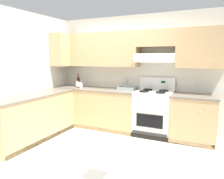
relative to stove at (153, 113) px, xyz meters
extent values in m
plane|color=beige|center=(-0.84, -1.25, -0.48)|extent=(7.04, 7.04, 0.00)
cube|color=slate|center=(-0.32, -1.91, -0.48)|extent=(0.30, 0.30, 0.01)
cube|color=silver|center=(-0.38, 0.37, 0.80)|extent=(4.68, 0.12, 2.55)
cube|color=tan|center=(-1.36, 0.13, 1.32)|extent=(1.92, 0.34, 0.76)
cube|color=tan|center=(0.85, 0.13, 1.32)|extent=(0.91, 0.34, 0.76)
cube|color=tan|center=(0.00, 0.13, 1.53)|extent=(0.80, 0.34, 0.34)
cube|color=white|center=(0.00, 0.09, 1.14)|extent=(0.80, 0.46, 0.17)
cube|color=white|center=(0.00, -0.13, 1.07)|extent=(0.80, 0.03, 0.04)
sphere|color=silver|center=(-1.36, -0.05, 1.06)|extent=(0.02, 0.02, 0.02)
sphere|color=silver|center=(0.60, -0.05, 1.06)|extent=(0.02, 0.02, 0.02)
sphere|color=silver|center=(1.11, -0.05, 1.06)|extent=(0.02, 0.02, 0.02)
cube|color=silver|center=(-0.75, 0.29, 0.60)|extent=(0.08, 0.01, 0.12)
cube|color=silver|center=(-0.75, 0.29, 0.62)|extent=(0.03, 0.00, 0.03)
cube|color=silver|center=(-0.75, 0.29, 0.58)|extent=(0.03, 0.00, 0.03)
cube|color=silver|center=(0.76, 0.29, 0.60)|extent=(0.08, 0.01, 0.12)
cube|color=silver|center=(0.76, 0.29, 0.62)|extent=(0.03, 0.00, 0.03)
cube|color=silver|center=(0.76, 0.29, 0.58)|extent=(0.03, 0.00, 0.03)
cube|color=silver|center=(-2.46, -1.15, 0.80)|extent=(0.12, 4.00, 2.55)
cube|color=tan|center=(-2.22, -0.05, 1.32)|extent=(0.34, 0.64, 0.76)
cube|color=tan|center=(-1.38, -0.01, -0.04)|extent=(1.99, 0.61, 0.87)
cube|color=#756B5B|center=(-1.38, -0.01, 0.41)|extent=(2.01, 0.63, 0.04)
cube|color=tan|center=(0.80, -0.01, -0.04)|extent=(0.82, 0.61, 0.87)
cube|color=#756B5B|center=(0.80, -0.01, 0.41)|extent=(0.85, 0.63, 0.04)
cube|color=black|center=(-0.58, -0.28, -0.43)|extent=(3.54, 0.06, 0.09)
sphere|color=silver|center=(-1.77, -0.33, 0.20)|extent=(0.03, 0.03, 0.03)
sphere|color=silver|center=(0.92, -0.33, 0.20)|extent=(0.03, 0.03, 0.03)
cube|color=tan|center=(-2.09, -1.26, -0.04)|extent=(0.61, 1.89, 0.87)
cube|color=#756B5B|center=(-2.09, -1.26, 0.41)|extent=(0.63, 1.91, 0.04)
cube|color=black|center=(-1.81, -1.26, -0.43)|extent=(0.06, 1.85, 0.09)
cube|color=white|center=(0.00, 0.00, -0.02)|extent=(0.76, 0.58, 0.91)
cube|color=black|center=(0.00, -0.30, -0.10)|extent=(0.53, 0.01, 0.26)
cylinder|color=silver|center=(0.00, -0.32, 0.14)|extent=(0.65, 0.02, 0.02)
cube|color=#333333|center=(0.00, -0.30, -0.38)|extent=(0.70, 0.01, 0.11)
cube|color=white|center=(0.00, 0.00, 0.44)|extent=(0.76, 0.58, 0.02)
cube|color=white|center=(0.00, 0.27, 0.58)|extent=(0.76, 0.04, 0.29)
cube|color=#053F0C|center=(0.13, 0.25, 0.63)|extent=(0.09, 0.01, 0.04)
cylinder|color=black|center=(-0.17, -0.14, 0.46)|extent=(0.19, 0.19, 0.02)
cylinder|color=black|center=(-0.17, -0.14, 0.45)|extent=(0.07, 0.07, 0.01)
cylinder|color=black|center=(0.17, -0.14, 0.46)|extent=(0.19, 0.19, 0.02)
cylinder|color=black|center=(0.17, -0.14, 0.45)|extent=(0.07, 0.07, 0.01)
cylinder|color=black|center=(-0.17, 0.14, 0.46)|extent=(0.19, 0.19, 0.02)
cylinder|color=black|center=(-0.17, 0.14, 0.45)|extent=(0.07, 0.07, 0.01)
cylinder|color=black|center=(0.17, 0.14, 0.46)|extent=(0.19, 0.19, 0.02)
cylinder|color=black|center=(0.17, 0.14, 0.45)|extent=(0.07, 0.07, 0.01)
cylinder|color=white|center=(-0.21, 0.25, 0.55)|extent=(0.04, 0.02, 0.04)
cylinder|color=white|center=(-0.07, 0.25, 0.55)|extent=(0.04, 0.02, 0.04)
cylinder|color=white|center=(0.07, 0.25, 0.55)|extent=(0.04, 0.02, 0.04)
cylinder|color=white|center=(0.21, 0.25, 0.55)|extent=(0.04, 0.02, 0.04)
cylinder|color=black|center=(-1.89, 0.04, 0.54)|extent=(0.07, 0.07, 0.21)
cone|color=black|center=(-1.89, 0.04, 0.66)|extent=(0.07, 0.07, 0.04)
cylinder|color=black|center=(-1.89, 0.04, 0.72)|extent=(0.03, 0.03, 0.08)
cylinder|color=maroon|center=(-1.89, 0.04, 0.75)|extent=(0.03, 0.03, 0.02)
cube|color=silver|center=(-1.89, 0.00, 0.53)|extent=(0.06, 0.00, 0.09)
cube|color=#9EADB7|center=(-0.63, 0.09, 0.44)|extent=(0.31, 0.21, 0.02)
cube|color=#9EADB7|center=(-0.63, -0.03, 0.47)|extent=(0.39, 0.01, 0.07)
cube|color=#9EADB7|center=(-0.63, 0.22, 0.47)|extent=(0.39, 0.01, 0.07)
cube|color=#9EADB7|center=(-0.81, 0.09, 0.47)|extent=(0.01, 0.23, 0.07)
cube|color=#9EADB7|center=(-0.44, 0.09, 0.47)|extent=(0.01, 0.23, 0.07)
cylinder|color=white|center=(-1.76, -0.11, 0.50)|extent=(0.10, 0.13, 0.13)
cylinder|color=#9E7A51|center=(-1.81, -0.11, 0.50)|extent=(0.01, 0.04, 0.04)
camera|label=1|loc=(1.08, -4.33, 1.14)|focal=34.52mm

